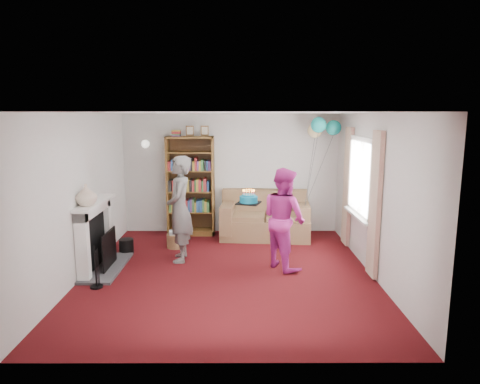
{
  "coord_description": "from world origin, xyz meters",
  "views": [
    {
      "loc": [
        0.17,
        -6.44,
        2.47
      ],
      "look_at": [
        0.19,
        0.6,
        1.2
      ],
      "focal_mm": 32.0,
      "sensor_mm": 36.0,
      "label": 1
    }
  ],
  "objects_px": {
    "birthday_cake": "(249,199)",
    "sofa": "(265,220)",
    "bookcase": "(191,187)",
    "person_magenta": "(284,218)",
    "person_striped": "(180,209)"
  },
  "relations": [
    {
      "from": "person_magenta",
      "to": "person_striped",
      "type": "bearing_deg",
      "value": 46.95
    },
    {
      "from": "sofa",
      "to": "birthday_cake",
      "type": "relative_size",
      "value": 5.07
    },
    {
      "from": "person_magenta",
      "to": "sofa",
      "type": "bearing_deg",
      "value": -25.86
    },
    {
      "from": "sofa",
      "to": "bookcase",
      "type": "bearing_deg",
      "value": 176.18
    },
    {
      "from": "bookcase",
      "to": "sofa",
      "type": "relative_size",
      "value": 1.27
    },
    {
      "from": "sofa",
      "to": "birthday_cake",
      "type": "bearing_deg",
      "value": -97.52
    },
    {
      "from": "person_striped",
      "to": "birthday_cake",
      "type": "height_order",
      "value": "person_striped"
    },
    {
      "from": "bookcase",
      "to": "person_striped",
      "type": "relative_size",
      "value": 1.25
    },
    {
      "from": "bookcase",
      "to": "sofa",
      "type": "height_order",
      "value": "bookcase"
    },
    {
      "from": "birthday_cake",
      "to": "sofa",
      "type": "bearing_deg",
      "value": 77.75
    },
    {
      "from": "person_magenta",
      "to": "bookcase",
      "type": "bearing_deg",
      "value": 8.49
    },
    {
      "from": "sofa",
      "to": "birthday_cake",
      "type": "xyz_separation_m",
      "value": [
        -0.38,
        -1.76,
        0.78
      ]
    },
    {
      "from": "sofa",
      "to": "person_striped",
      "type": "relative_size",
      "value": 0.98
    },
    {
      "from": "person_striped",
      "to": "person_magenta",
      "type": "distance_m",
      "value": 1.77
    },
    {
      "from": "sofa",
      "to": "person_striped",
      "type": "distance_m",
      "value": 2.19
    }
  ]
}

